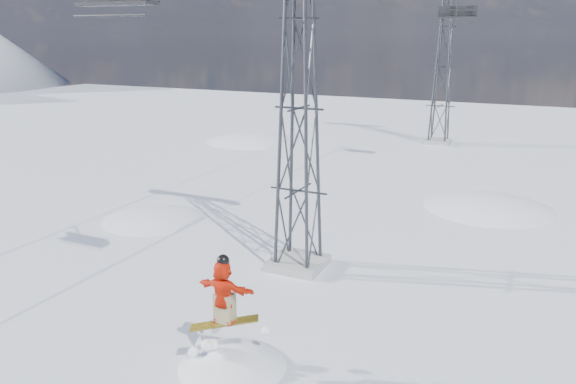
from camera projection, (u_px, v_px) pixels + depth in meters
name	position (u px, v px, depth m)	size (l,w,h in m)	color
snow_terrain	(303.00, 315.00, 35.89)	(39.00, 37.00, 22.00)	white
lift_tower_near	(299.00, 109.00, 17.97)	(5.20, 1.80, 11.43)	#999999
lift_tower_far	(443.00, 68.00, 39.73)	(5.20, 1.80, 11.43)	#999999
lift_chair_mid	(457.00, 13.00, 29.60)	(2.03, 0.58, 2.52)	#232326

